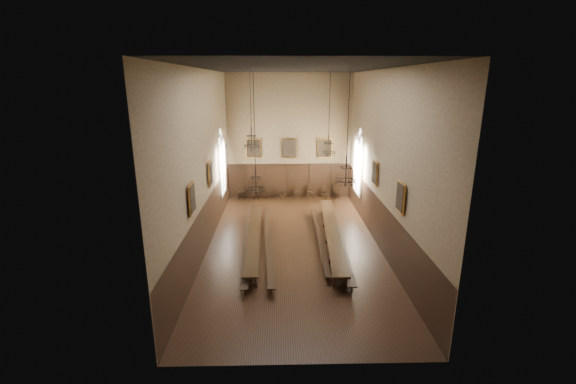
{
  "coord_description": "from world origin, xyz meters",
  "views": [
    {
      "loc": [
        -0.73,
        -18.91,
        8.4
      ],
      "look_at": [
        -0.25,
        1.5,
        2.52
      ],
      "focal_mm": 24.0,
      "sensor_mm": 36.0,
      "label": 1
    }
  ],
  "objects_px": {
    "bench_left_inner": "(268,242)",
    "chair_6": "(324,194)",
    "chandelier_front_left": "(256,180)",
    "chair_5": "(310,194)",
    "chandelier_front_right": "(346,173)",
    "table_left": "(254,239)",
    "chair_2": "(269,195)",
    "bench_right_inner": "(319,239)",
    "chandelier_back_left": "(251,141)",
    "chair_1": "(256,195)",
    "bench_left_outer": "(247,241)",
    "bench_right_outer": "(339,238)",
    "chair_4": "(297,195)",
    "chair_3": "(283,195)",
    "chair_0": "(241,195)",
    "chair_7": "(336,194)",
    "table_right": "(332,236)",
    "chandelier_back_right": "(328,147)"
  },
  "relations": [
    {
      "from": "chandelier_back_right",
      "to": "chandelier_front_right",
      "type": "distance_m",
      "value": 4.56
    },
    {
      "from": "bench_right_inner",
      "to": "chair_1",
      "type": "xyz_separation_m",
      "value": [
        -3.88,
        8.27,
        0.05
      ]
    },
    {
      "from": "chair_1",
      "to": "chandelier_front_right",
      "type": "xyz_separation_m",
      "value": [
        4.78,
        -10.49,
        4.08
      ]
    },
    {
      "from": "bench_right_inner",
      "to": "chandelier_back_left",
      "type": "bearing_deg",
      "value": 145.87
    },
    {
      "from": "table_right",
      "to": "chair_0",
      "type": "height_order",
      "value": "chair_0"
    },
    {
      "from": "bench_left_inner",
      "to": "chandelier_front_left",
      "type": "relative_size",
      "value": 1.91
    },
    {
      "from": "bench_left_outer",
      "to": "chair_6",
      "type": "xyz_separation_m",
      "value": [
        5.03,
        8.64,
        -0.04
      ]
    },
    {
      "from": "table_left",
      "to": "chair_4",
      "type": "height_order",
      "value": "chair_4"
    },
    {
      "from": "table_left",
      "to": "chair_2",
      "type": "distance_m",
      "value": 8.6
    },
    {
      "from": "bench_left_inner",
      "to": "chair_6",
      "type": "relative_size",
      "value": 11.57
    },
    {
      "from": "bench_left_outer",
      "to": "chair_4",
      "type": "relative_size",
      "value": 11.19
    },
    {
      "from": "chandelier_back_left",
      "to": "chandelier_front_right",
      "type": "height_order",
      "value": "same"
    },
    {
      "from": "chair_3",
      "to": "chandelier_front_right",
      "type": "relative_size",
      "value": 0.18
    },
    {
      "from": "table_right",
      "to": "chair_4",
      "type": "distance_m",
      "value": 8.46
    },
    {
      "from": "chair_5",
      "to": "chandelier_front_right",
      "type": "distance_m",
      "value": 11.37
    },
    {
      "from": "bench_right_outer",
      "to": "chair_5",
      "type": "xyz_separation_m",
      "value": [
        -0.92,
        8.44,
        -0.0
      ]
    },
    {
      "from": "chair_4",
      "to": "table_right",
      "type": "bearing_deg",
      "value": -74.64
    },
    {
      "from": "table_left",
      "to": "bench_right_inner",
      "type": "height_order",
      "value": "table_left"
    },
    {
      "from": "chair_5",
      "to": "chandelier_back_left",
      "type": "distance_m",
      "value": 8.54
    },
    {
      "from": "chair_2",
      "to": "bench_left_inner",
      "type": "bearing_deg",
      "value": -94.9
    },
    {
      "from": "chair_2",
      "to": "chandelier_front_right",
      "type": "bearing_deg",
      "value": -76.16
    },
    {
      "from": "table_left",
      "to": "chair_2",
      "type": "bearing_deg",
      "value": 86.2
    },
    {
      "from": "chair_7",
      "to": "table_right",
      "type": "bearing_deg",
      "value": -119.14
    },
    {
      "from": "chandelier_front_right",
      "to": "chair_5",
      "type": "bearing_deg",
      "value": 94.02
    },
    {
      "from": "chair_1",
      "to": "bench_left_inner",
      "type": "bearing_deg",
      "value": -84.51
    },
    {
      "from": "chair_0",
      "to": "chair_4",
      "type": "distance_m",
      "value": 4.19
    },
    {
      "from": "table_right",
      "to": "chandelier_back_left",
      "type": "height_order",
      "value": "chandelier_back_left"
    },
    {
      "from": "chair_4",
      "to": "chandelier_front_right",
      "type": "relative_size",
      "value": 0.19
    },
    {
      "from": "chair_0",
      "to": "chair_7",
      "type": "bearing_deg",
      "value": -3.27
    },
    {
      "from": "bench_right_inner",
      "to": "chandelier_back_right",
      "type": "distance_m",
      "value": 5.19
    },
    {
      "from": "chandelier_back_left",
      "to": "bench_right_outer",
      "type": "bearing_deg",
      "value": -28.46
    },
    {
      "from": "bench_right_inner",
      "to": "chair_2",
      "type": "relative_size",
      "value": 10.42
    },
    {
      "from": "table_left",
      "to": "chandelier_front_left",
      "type": "bearing_deg",
      "value": -82.3
    },
    {
      "from": "bench_left_outer",
      "to": "chair_0",
      "type": "relative_size",
      "value": 10.15
    },
    {
      "from": "bench_right_outer",
      "to": "chandelier_front_right",
      "type": "relative_size",
      "value": 2.12
    },
    {
      "from": "chair_1",
      "to": "chandelier_back_left",
      "type": "distance_m",
      "value": 7.56
    },
    {
      "from": "chair_6",
      "to": "chandelier_back_left",
      "type": "bearing_deg",
      "value": -116.1
    },
    {
      "from": "bench_right_outer",
      "to": "chair_6",
      "type": "xyz_separation_m",
      "value": [
        0.12,
        8.44,
        -0.04
      ]
    },
    {
      "from": "chair_1",
      "to": "chair_3",
      "type": "distance_m",
      "value": 2.02
    },
    {
      "from": "chair_0",
      "to": "chair_7",
      "type": "distance_m",
      "value": 7.12
    },
    {
      "from": "chair_0",
      "to": "chair_5",
      "type": "height_order",
      "value": "chair_0"
    },
    {
      "from": "chandelier_front_right",
      "to": "bench_left_outer",
      "type": "bearing_deg",
      "value": 157.65
    },
    {
      "from": "chair_6",
      "to": "chandelier_front_left",
      "type": "relative_size",
      "value": 0.17
    },
    {
      "from": "chair_1",
      "to": "table_left",
      "type": "bearing_deg",
      "value": -89.37
    },
    {
      "from": "bench_right_inner",
      "to": "chandelier_front_right",
      "type": "distance_m",
      "value": 4.78
    },
    {
      "from": "table_right",
      "to": "chandelier_back_right",
      "type": "height_order",
      "value": "chandelier_back_right"
    },
    {
      "from": "chandelier_front_right",
      "to": "chair_6",
      "type": "bearing_deg",
      "value": 88.42
    },
    {
      "from": "chair_2",
      "to": "chair_3",
      "type": "relative_size",
      "value": 0.98
    },
    {
      "from": "chair_4",
      "to": "chandelier_back_right",
      "type": "bearing_deg",
      "value": -70.96
    },
    {
      "from": "bench_right_inner",
      "to": "chair_1",
      "type": "bearing_deg",
      "value": 115.17
    }
  ]
}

